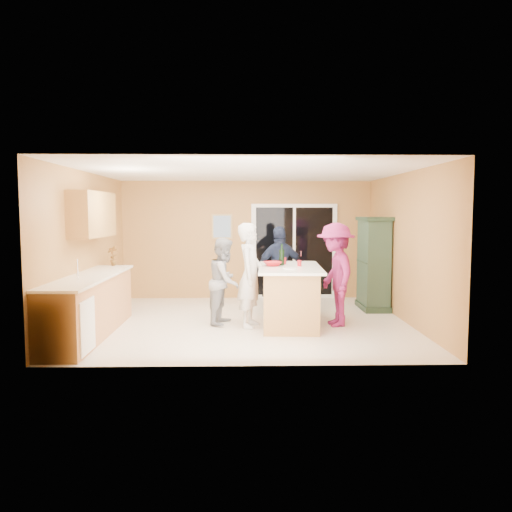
{
  "coord_description": "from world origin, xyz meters",
  "views": [
    {
      "loc": [
        -0.04,
        -8.57,
        1.9
      ],
      "look_at": [
        0.15,
        0.1,
        1.15
      ],
      "focal_mm": 35.0,
      "sensor_mm": 36.0,
      "label": 1
    }
  ],
  "objects_px": {
    "green_hutch": "(373,264)",
    "woman_magenta": "(336,274)",
    "woman_grey": "(225,281)",
    "kitchen_island": "(290,297)",
    "woman_white": "(250,275)",
    "woman_navy": "(280,270)"
  },
  "relations": [
    {
      "from": "green_hutch",
      "to": "woman_magenta",
      "type": "bearing_deg",
      "value": -125.26
    },
    {
      "from": "green_hutch",
      "to": "woman_white",
      "type": "xyz_separation_m",
      "value": [
        -2.44,
        -1.48,
        -0.02
      ]
    },
    {
      "from": "kitchen_island",
      "to": "woman_grey",
      "type": "bearing_deg",
      "value": 176.52
    },
    {
      "from": "green_hutch",
      "to": "woman_navy",
      "type": "relative_size",
      "value": 1.1
    },
    {
      "from": "woman_grey",
      "to": "woman_magenta",
      "type": "xyz_separation_m",
      "value": [
        1.87,
        -0.19,
        0.13
      ]
    },
    {
      "from": "kitchen_island",
      "to": "green_hutch",
      "type": "bearing_deg",
      "value": 40.19
    },
    {
      "from": "woman_grey",
      "to": "green_hutch",
      "type": "bearing_deg",
      "value": -52.08
    },
    {
      "from": "kitchen_island",
      "to": "green_hutch",
      "type": "distance_m",
      "value": 2.27
    },
    {
      "from": "woman_grey",
      "to": "woman_white",
      "type": "bearing_deg",
      "value": -105.09
    },
    {
      "from": "woman_navy",
      "to": "woman_grey",
      "type": "bearing_deg",
      "value": 27.86
    },
    {
      "from": "green_hutch",
      "to": "woman_magenta",
      "type": "relative_size",
      "value": 1.05
    },
    {
      "from": "woman_magenta",
      "to": "green_hutch",
      "type": "bearing_deg",
      "value": 139.88
    },
    {
      "from": "kitchen_island",
      "to": "woman_magenta",
      "type": "relative_size",
      "value": 1.12
    },
    {
      "from": "green_hutch",
      "to": "woman_navy",
      "type": "xyz_separation_m",
      "value": [
        -1.87,
        -0.36,
        -0.06
      ]
    },
    {
      "from": "green_hutch",
      "to": "woman_grey",
      "type": "height_order",
      "value": "green_hutch"
    },
    {
      "from": "woman_white",
      "to": "woman_navy",
      "type": "height_order",
      "value": "woman_white"
    },
    {
      "from": "kitchen_island",
      "to": "woman_navy",
      "type": "xyz_separation_m",
      "value": [
        -0.09,
        1.0,
        0.36
      ]
    },
    {
      "from": "green_hutch",
      "to": "woman_magenta",
      "type": "height_order",
      "value": "green_hutch"
    },
    {
      "from": "woman_white",
      "to": "woman_grey",
      "type": "xyz_separation_m",
      "value": [
        -0.44,
        0.25,
        -0.13
      ]
    },
    {
      "from": "woman_white",
      "to": "woman_grey",
      "type": "height_order",
      "value": "woman_white"
    },
    {
      "from": "woman_navy",
      "to": "woman_magenta",
      "type": "relative_size",
      "value": 0.95
    },
    {
      "from": "woman_grey",
      "to": "kitchen_island",
      "type": "bearing_deg",
      "value": -81.56
    }
  ]
}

